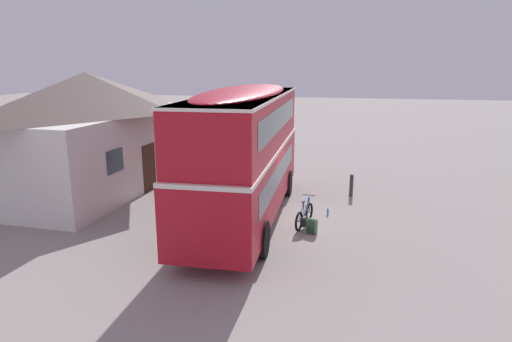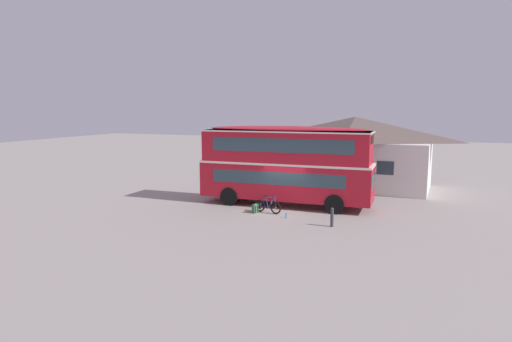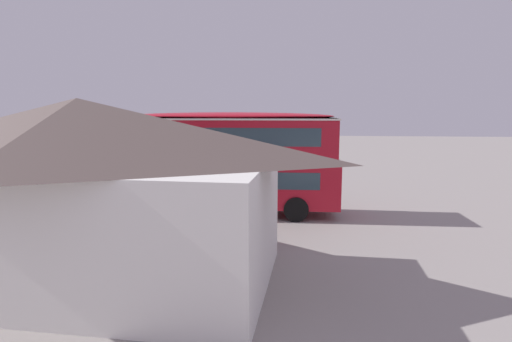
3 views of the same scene
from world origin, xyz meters
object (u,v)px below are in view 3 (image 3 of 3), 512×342
double_decker_bus (228,158)px  backpack_on_ground (255,197)px  water_bottle_blue_sports (221,197)px  touring_bicycle (244,196)px  kerb_bollard (178,187)px

double_decker_bus → backpack_on_ground: double_decker_bus is taller
double_decker_bus → water_bottle_blue_sports: size_ratio=41.40×
touring_bicycle → backpack_on_ground: (-0.57, -0.31, -0.10)m
double_decker_bus → kerb_bollard: bearing=-46.5°
double_decker_bus → backpack_on_ground: bearing=-111.5°
backpack_on_ground → water_bottle_blue_sports: 2.02m
touring_bicycle → water_bottle_blue_sports: size_ratio=6.90×
water_bottle_blue_sports → backpack_on_ground: bearing=167.2°
double_decker_bus → water_bottle_blue_sports: (0.97, -2.96, -2.53)m
touring_bicycle → water_bottle_blue_sports: bearing=-28.6°
double_decker_bus → backpack_on_ground: (-0.99, -2.51, -2.37)m
touring_bicycle → backpack_on_ground: 0.66m
kerb_bollard → water_bottle_blue_sports: bearing=162.1°
backpack_on_ground → kerb_bollard: kerb_bollard is taller
double_decker_bus → kerb_bollard: size_ratio=10.64×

